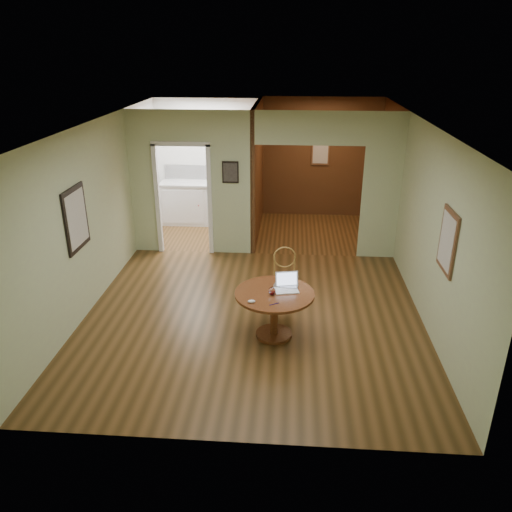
# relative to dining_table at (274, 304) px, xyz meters

# --- Properties ---
(floor) EXTENTS (5.00, 5.00, 0.00)m
(floor) POSITION_rel_dining_table_xyz_m (-0.33, 0.44, -0.50)
(floor) COLOR #432E13
(floor) RESTS_ON ground
(room_shell) EXTENTS (5.20, 7.50, 5.00)m
(room_shell) POSITION_rel_dining_table_xyz_m (-0.80, 3.54, 0.79)
(room_shell) COLOR white
(room_shell) RESTS_ON ground
(dining_table) EXTENTS (1.08, 1.08, 0.67)m
(dining_table) POSITION_rel_dining_table_xyz_m (0.00, 0.00, 0.00)
(dining_table) COLOR brown
(dining_table) RESTS_ON ground
(chair) EXTENTS (0.41, 0.41, 0.91)m
(chair) POSITION_rel_dining_table_xyz_m (0.12, 1.00, 0.01)
(chair) COLOR #A17539
(chair) RESTS_ON ground
(open_laptop) EXTENTS (0.35, 0.33, 0.22)m
(open_laptop) POSITION_rel_dining_table_xyz_m (0.16, 0.13, 0.24)
(open_laptop) COLOR white
(open_laptop) RESTS_ON dining_table
(closed_laptop) EXTENTS (0.36, 0.26, 0.03)m
(closed_laptop) POSITION_rel_dining_table_xyz_m (0.14, 0.14, 0.19)
(closed_laptop) COLOR #A7A7AC
(closed_laptop) RESTS_ON dining_table
(mouse) EXTENTS (0.11, 0.07, 0.04)m
(mouse) POSITION_rel_dining_table_xyz_m (-0.28, -0.31, 0.20)
(mouse) COLOR white
(mouse) RESTS_ON dining_table
(wine_glass) EXTENTS (0.10, 0.10, 0.11)m
(wine_glass) POSITION_rel_dining_table_xyz_m (-0.03, -0.06, 0.23)
(wine_glass) COLOR white
(wine_glass) RESTS_ON dining_table
(pen) EXTENTS (0.12, 0.08, 0.01)m
(pen) POSITION_rel_dining_table_xyz_m (0.01, -0.33, 0.18)
(pen) COLOR #0F0D60
(pen) RESTS_ON dining_table
(kitchen_cabinet) EXTENTS (2.06, 0.60, 0.94)m
(kitchen_cabinet) POSITION_rel_dining_table_xyz_m (-1.68, 4.64, -0.03)
(kitchen_cabinet) COLOR white
(kitchen_cabinet) RESTS_ON ground
(grocery_bag) EXTENTS (0.37, 0.34, 0.32)m
(grocery_bag) POSITION_rel_dining_table_xyz_m (-1.13, 4.64, 0.60)
(grocery_bag) COLOR beige
(grocery_bag) RESTS_ON kitchen_cabinet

